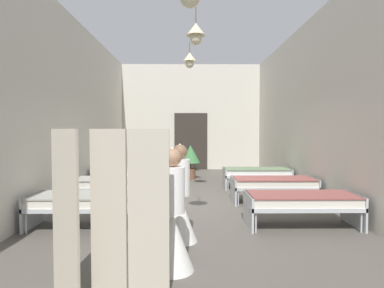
{
  "coord_description": "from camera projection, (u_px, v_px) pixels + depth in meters",
  "views": [
    {
      "loc": [
        -0.1,
        -7.56,
        1.69
      ],
      "look_at": [
        0.0,
        1.85,
        1.28
      ],
      "focal_mm": 30.72,
      "sensor_mm": 36.0,
      "label": 1
    }
  ],
  "objects": [
    {
      "name": "bed_left_row_1",
      "position": [
        112.0,
        184.0,
        7.59
      ],
      "size": [
        1.9,
        0.84,
        0.57
      ],
      "color": "#B7BCC1",
      "rests_on": "ground"
    },
    {
      "name": "potted_plant",
      "position": [
        190.0,
        157.0,
        11.26
      ],
      "size": [
        0.67,
        0.67,
        1.17
      ],
      "color": "brown",
      "rests_on": "ground"
    },
    {
      "name": "bed_right_row_1",
      "position": [
        273.0,
        184.0,
        7.62
      ],
      "size": [
        1.9,
        0.84,
        0.57
      ],
      "color": "#B7BCC1",
      "rests_on": "ground"
    },
    {
      "name": "nurse_near_aisle",
      "position": [
        180.0,
        207.0,
        4.95
      ],
      "size": [
        0.52,
        0.52,
        1.49
      ],
      "rotation": [
        0.0,
        0.0,
        2.7
      ],
      "color": "white",
      "rests_on": "ground"
    },
    {
      "name": "bed_left_row_2",
      "position": [
        127.0,
        173.0,
        9.48
      ],
      "size": [
        1.9,
        0.84,
        0.57
      ],
      "color": "#B7BCC1",
      "rests_on": "ground"
    },
    {
      "name": "privacy_screen",
      "position": [
        108.0,
        212.0,
        3.34
      ],
      "size": [
        1.23,
        0.28,
        1.7
      ],
      "rotation": [
        0.0,
        0.0,
        -0.34
      ],
      "color": "#BCB29E",
      "rests_on": "ground"
    },
    {
      "name": "bed_left_row_0",
      "position": [
        86.0,
        202.0,
        5.69
      ],
      "size": [
        1.9,
        0.84,
        0.57
      ],
      "color": "#B7BCC1",
      "rests_on": "ground"
    },
    {
      "name": "bed_right_row_2",
      "position": [
        256.0,
        173.0,
        9.52
      ],
      "size": [
        1.9,
        0.84,
        0.57
      ],
      "color": "#B7BCC1",
      "rests_on": "ground"
    },
    {
      "name": "room_shell",
      "position": [
        192.0,
        109.0,
        8.83
      ],
      "size": [
        6.25,
        13.08,
        4.47
      ],
      "color": "beige",
      "rests_on": "ground"
    },
    {
      "name": "bed_right_row_0",
      "position": [
        301.0,
        201.0,
        5.73
      ],
      "size": [
        1.9,
        0.84,
        0.57
      ],
      "color": "#B7BCC1",
      "rests_on": "ground"
    },
    {
      "name": "nurse_mid_aisle",
      "position": [
        172.0,
        227.0,
        3.93
      ],
      "size": [
        0.52,
        0.52,
        1.49
      ],
      "rotation": [
        0.0,
        0.0,
        1.9
      ],
      "color": "white",
      "rests_on": "ground"
    },
    {
      "name": "ground_plane",
      "position": [
        193.0,
        205.0,
        7.63
      ],
      "size": [
        6.45,
        13.48,
        0.1
      ],
      "primitive_type": "cube",
      "color": "#59544C"
    }
  ]
}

